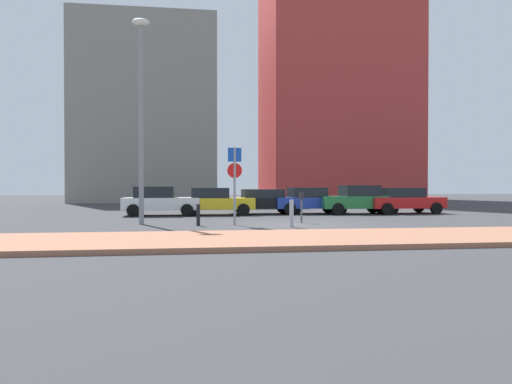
% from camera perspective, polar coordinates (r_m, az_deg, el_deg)
% --- Properties ---
extents(ground_plane, '(120.00, 120.00, 0.00)m').
position_cam_1_polar(ground_plane, '(19.00, 4.60, -3.97)').
color(ground_plane, '#38383A').
extents(sidewalk_brick, '(40.00, 4.09, 0.14)m').
position_cam_1_polar(sidewalk_brick, '(13.66, 9.68, -5.56)').
color(sidewalk_brick, '#9E664C').
rests_on(sidewalk_brick, ground).
extents(parked_car_white, '(3.92, 2.06, 1.52)m').
position_cam_1_polar(parked_car_white, '(25.00, -11.66, -1.02)').
color(parked_car_white, white).
rests_on(parked_car_white, ground).
extents(parked_car_yellow, '(3.97, 2.10, 1.45)m').
position_cam_1_polar(parked_car_yellow, '(25.07, -4.97, -1.08)').
color(parked_car_yellow, gold).
rests_on(parked_car_yellow, ground).
extents(parked_car_black, '(4.19, 2.06, 1.37)m').
position_cam_1_polar(parked_car_black, '(25.90, 1.17, -1.07)').
color(parked_car_black, black).
rests_on(parked_car_black, ground).
extents(parked_car_blue, '(4.27, 2.16, 1.46)m').
position_cam_1_polar(parked_car_blue, '(26.28, 6.56, -1.00)').
color(parked_car_blue, '#1E389E').
rests_on(parked_car_blue, ground).
extents(parked_car_green, '(4.55, 2.00, 1.58)m').
position_cam_1_polar(parked_car_green, '(26.55, 12.48, -0.90)').
color(parked_car_green, '#237238').
rests_on(parked_car_green, ground).
extents(parked_car_red, '(4.41, 2.23, 1.44)m').
position_cam_1_polar(parked_car_red, '(27.50, 17.45, -0.94)').
color(parked_car_red, red).
rests_on(parked_car_red, ground).
extents(parking_sign_post, '(0.60, 0.14, 3.10)m').
position_cam_1_polar(parking_sign_post, '(18.61, -2.61, 1.96)').
color(parking_sign_post, gray).
rests_on(parking_sign_post, ground).
extents(parking_meter, '(0.18, 0.14, 1.28)m').
position_cam_1_polar(parking_meter, '(19.90, 5.56, -1.33)').
color(parking_meter, '#4C4C51').
rests_on(parking_meter, ground).
extents(street_lamp, '(0.70, 0.36, 8.33)m').
position_cam_1_polar(street_lamp, '(19.81, -13.81, 10.16)').
color(street_lamp, gray).
rests_on(street_lamp, ground).
extents(traffic_bollard_near, '(0.16, 0.16, 1.04)m').
position_cam_1_polar(traffic_bollard_near, '(17.77, 4.35, -2.62)').
color(traffic_bollard_near, '#B7B7BC').
rests_on(traffic_bollard_near, ground).
extents(traffic_bollard_mid, '(0.14, 0.14, 0.85)m').
position_cam_1_polar(traffic_bollard_mid, '(18.44, -7.04, -2.79)').
color(traffic_bollard_mid, black).
rests_on(traffic_bollard_mid, ground).
extents(building_colorful_midrise, '(15.70, 12.09, 31.55)m').
position_cam_1_polar(building_colorful_midrise, '(55.07, 9.63, 15.75)').
color(building_colorful_midrise, '#BF3833').
rests_on(building_colorful_midrise, ground).
extents(building_under_construction, '(13.12, 13.54, 17.24)m').
position_cam_1_polar(building_under_construction, '(49.62, -12.87, 8.96)').
color(building_under_construction, gray).
rests_on(building_under_construction, ground).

